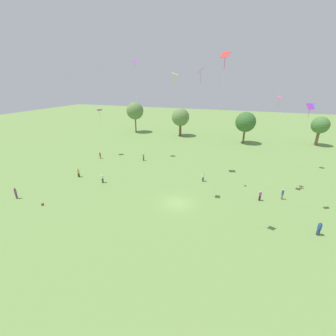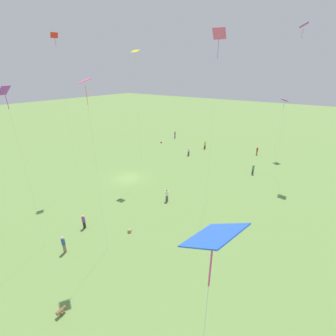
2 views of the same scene
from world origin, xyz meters
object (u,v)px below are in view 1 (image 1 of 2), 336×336
kite_4 (311,108)px  kite_7 (224,71)px  kite_5 (201,74)px  kite_9 (278,103)px  person_1 (102,178)px  person_2 (282,194)px  person_4 (143,157)px  person_0 (203,177)px  person_5 (319,229)px  person_7 (78,173)px  person_8 (16,193)px  person_3 (100,155)px  kite_6 (309,112)px  picnic_bag_1 (245,185)px  kite_8 (135,65)px  dog_0 (301,186)px  kite_2 (100,111)px  person_9 (260,196)px  kite_0 (175,81)px  picnic_bag_0 (43,204)px

kite_4 → kite_7: 31.31m
kite_5 → kite_9: (12.88, -4.01, -4.11)m
person_1 → person_2: size_ratio=0.96×
person_4 → kite_5: kite_5 is taller
person_0 → person_5: size_ratio=0.94×
kite_7 → kite_9: 16.11m
person_7 → kite_5: kite_5 is taller
kite_9 → kite_4: bearing=41.9°
person_5 → person_8: 43.07m
person_3 → kite_6: 42.45m
person_8 → kite_9: bearing=-112.6°
person_1 → picnic_bag_1: 25.62m
kite_4 → person_1: bearing=-91.7°
picnic_bag_1 → person_4: bearing=164.9°
person_2 → person_4: 29.83m
kite_8 → dog_0: size_ratio=30.50×
kite_2 → kite_6: size_ratio=0.76×
person_2 → person_8: (-39.47, -14.03, 0.03)m
person_2 → person_9: bearing=147.0°
person_2 → kite_9: size_ratio=0.12×
kite_2 → person_3: bearing=105.3°
kite_0 → picnic_bag_0: bearing=158.9°
person_4 → person_5: 36.02m
kite_5 → kite_6: kite_5 is taller
person_0 → person_9: bearing=-54.6°
person_0 → kite_7: bearing=-106.2°
kite_2 → kite_8: 13.41m
person_5 → kite_8: bearing=-85.1°
person_3 → picnic_bag_0: size_ratio=4.89×
person_3 → person_7: (2.64, -10.61, -0.00)m
person_3 → person_4: bearing=-82.9°
person_5 → kite_0: bearing=-64.1°
person_2 → kite_6: (0.62, -2.39, 12.84)m
person_2 → kite_0: bearing=137.7°
person_3 → person_7: size_ratio=0.98×
kite_0 → picnic_bag_1: 21.72m
person_1 → kite_9: bearing=-36.8°
person_2 → picnic_bag_1: size_ratio=4.44×
kite_5 → kite_6: size_ratio=1.32×
person_3 → person_8: size_ratio=0.91×
person_1 → person_8: size_ratio=0.93×
person_4 → kite_0: (12.09, -14.00, 16.49)m
dog_0 → picnic_bag_1: size_ratio=1.78×
kite_2 → picnic_bag_0: (5.98, -24.28, -10.50)m
person_2 → person_5: (3.21, -8.16, -0.02)m
person_4 → dog_0: 32.16m
person_4 → kite_6: size_ratio=0.12×
person_9 → kite_4: bearing=72.9°
person_2 → kite_0: (-16.31, -4.90, 16.46)m
person_2 → kite_5: (-15.41, 7.02, 17.56)m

